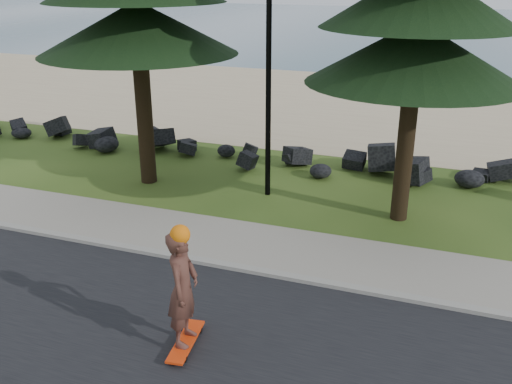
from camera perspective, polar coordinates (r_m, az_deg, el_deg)
ground at (r=12.62m, az=-3.51°, el=-5.33°), size 160.00×160.00×0.00m
road at (r=9.31m, az=-14.91°, el=-17.05°), size 160.00×7.00×0.02m
kerb at (r=11.87m, az=-5.23°, el=-6.96°), size 160.00×0.20×0.10m
sidewalk at (r=12.77m, az=-3.17°, el=-4.79°), size 160.00×2.00×0.08m
beach_sand at (r=25.85m, az=9.30°, el=8.64°), size 160.00×15.00×0.01m
ocean at (r=61.73m, az=16.08°, el=15.60°), size 160.00×58.00×0.01m
seawall_boulders at (r=17.49m, az=3.68°, el=2.55°), size 60.00×2.40×1.10m
lamp_post at (r=14.32m, az=1.29°, el=15.32°), size 0.25×0.14×8.14m
skateboarder at (r=9.00m, az=-7.31°, el=-9.60°), size 0.55×1.18×2.15m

